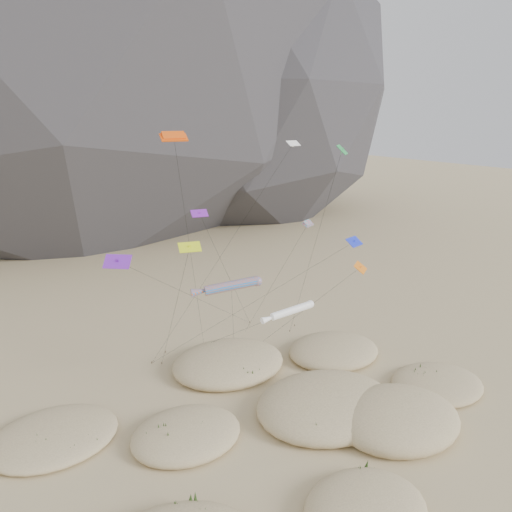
# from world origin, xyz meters

# --- Properties ---
(ground) EXTENTS (500.00, 500.00, 0.00)m
(ground) POSITION_xyz_m (0.00, 0.00, 0.00)
(ground) COLOR #CCB789
(ground) RESTS_ON ground
(dunes) EXTENTS (51.05, 36.72, 3.80)m
(dunes) POSITION_xyz_m (-0.26, 4.02, 0.69)
(dunes) COLOR #CCB789
(dunes) RESTS_ON ground
(dune_grass) EXTENTS (43.34, 28.00, 1.57)m
(dune_grass) POSITION_xyz_m (-1.83, 4.64, 0.83)
(dune_grass) COLOR black
(dune_grass) RESTS_ON ground
(kite_stakes) EXTENTS (22.21, 6.99, 0.30)m
(kite_stakes) POSITION_xyz_m (2.78, 23.17, 0.15)
(kite_stakes) COLOR #3F2D1E
(kite_stakes) RESTS_ON ground
(rainbow_tube_kite) EXTENTS (9.95, 10.96, 13.25)m
(rainbow_tube_kite) POSITION_xyz_m (-2.05, 12.88, 12.36)
(rainbow_tube_kite) COLOR #F35A19
(rainbow_tube_kite) RESTS_ON ground
(white_tube_kite) EXTENTS (6.55, 17.51, 11.30)m
(white_tube_kite) POSITION_xyz_m (1.86, 7.03, 10.64)
(white_tube_kite) COLOR white
(white_tube_kite) RESTS_ON ground
(orange_parafoil) EXTENTS (10.04, 14.39, 28.83)m
(orange_parafoil) POSITION_xyz_m (-8.15, 11.58, 27.93)
(orange_parafoil) COLOR #DE490B
(orange_parafoil) RESTS_ON ground
(multi_parafoil) EXTENTS (2.62, 12.81, 18.41)m
(multi_parafoil) POSITION_xyz_m (8.65, 13.37, 17.73)
(multi_parafoil) COLOR #FF1A1E
(multi_parafoil) RESTS_ON ground
(delta_kites) EXTENTS (30.29, 22.04, 27.19)m
(delta_kites) POSITION_xyz_m (2.31, 11.22, 18.51)
(delta_kites) COLOR purple
(delta_kites) RESTS_ON ground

